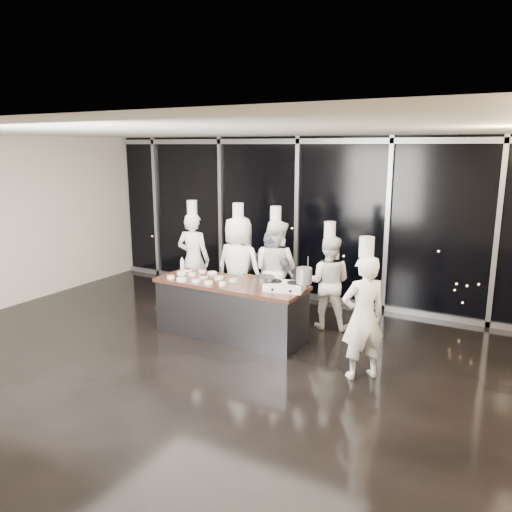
% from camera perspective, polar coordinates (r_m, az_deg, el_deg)
% --- Properties ---
extents(ground, '(9.00, 9.00, 0.00)m').
position_cam_1_polar(ground, '(7.53, -6.59, -11.21)').
color(ground, black).
rests_on(ground, ground).
extents(room_shell, '(9.02, 7.02, 3.21)m').
position_cam_1_polar(room_shell, '(6.84, -5.86, 5.97)').
color(room_shell, beige).
rests_on(room_shell, ground).
extents(window_wall, '(8.90, 0.11, 3.20)m').
position_cam_1_polar(window_wall, '(9.97, 4.79, 4.28)').
color(window_wall, black).
rests_on(window_wall, ground).
extents(demo_counter, '(2.46, 0.86, 0.90)m').
position_cam_1_polar(demo_counter, '(8.06, -2.91, -6.06)').
color(demo_counter, '#38373C').
rests_on(demo_counter, ground).
extents(stove, '(0.64, 0.47, 0.14)m').
position_cam_1_polar(stove, '(7.47, 3.25, -3.46)').
color(stove, silver).
rests_on(stove, demo_counter).
extents(frying_pan, '(0.56, 0.37, 0.05)m').
position_cam_1_polar(frying_pan, '(7.52, 0.94, -2.52)').
color(frying_pan, gray).
rests_on(frying_pan, stove).
extents(stock_pot, '(0.27, 0.27, 0.23)m').
position_cam_1_polar(stock_pot, '(7.35, 5.52, -2.24)').
color(stock_pot, '#A6A6A8').
rests_on(stock_pot, stove).
extents(prep_bowls, '(1.16, 0.74, 0.05)m').
position_cam_1_polar(prep_bowls, '(8.21, -6.43, -2.34)').
color(prep_bowls, white).
rests_on(prep_bowls, demo_counter).
extents(squeeze_bottle, '(0.07, 0.07, 0.24)m').
position_cam_1_polar(squeeze_bottle, '(8.73, -8.43, -0.89)').
color(squeeze_bottle, white).
rests_on(squeeze_bottle, demo_counter).
extents(chef_far_left, '(0.71, 0.52, 2.03)m').
position_cam_1_polar(chef_far_left, '(9.56, -7.16, -0.29)').
color(chef_far_left, white).
rests_on(chef_far_left, ground).
extents(chef_left, '(0.91, 0.60, 2.06)m').
position_cam_1_polar(chef_left, '(8.77, -2.01, -1.30)').
color(chef_left, white).
rests_on(chef_left, ground).
extents(chef_center, '(0.94, 0.77, 2.01)m').
position_cam_1_polar(chef_center, '(8.72, 2.22, -1.55)').
color(chef_center, white).
rests_on(chef_center, ground).
extents(guest, '(0.98, 0.48, 1.61)m').
position_cam_1_polar(guest, '(8.67, 1.75, -2.27)').
color(guest, '#161E3C').
rests_on(guest, ground).
extents(chef_right, '(0.88, 0.75, 1.81)m').
position_cam_1_polar(chef_right, '(8.41, 8.26, -2.91)').
color(chef_right, white).
rests_on(chef_right, ground).
extents(chef_side, '(0.71, 0.71, 1.90)m').
position_cam_1_polar(chef_side, '(6.68, 12.16, -6.69)').
color(chef_side, white).
rests_on(chef_side, ground).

